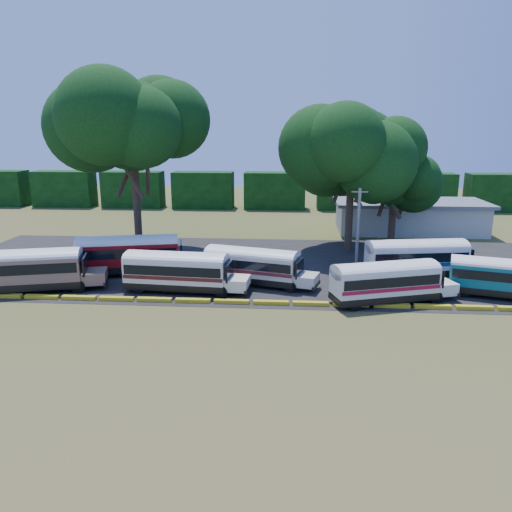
# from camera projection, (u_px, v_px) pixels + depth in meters

# --- Properties ---
(ground) EXTENTS (160.00, 160.00, 0.00)m
(ground) POSITION_uv_depth(u_px,v_px,m) (250.00, 309.00, 36.99)
(ground) COLOR #3D521B
(ground) RESTS_ON ground
(asphalt_strip) EXTENTS (64.00, 24.00, 0.02)m
(asphalt_strip) POSITION_uv_depth(u_px,v_px,m) (271.00, 266.00, 48.51)
(asphalt_strip) COLOR black
(asphalt_strip) RESTS_ON ground
(curb) EXTENTS (53.70, 0.45, 0.30)m
(curb) POSITION_uv_depth(u_px,v_px,m) (251.00, 302.00, 37.92)
(curb) COLOR gold
(curb) RESTS_ON ground
(terminal_building) EXTENTS (19.00, 9.00, 4.00)m
(terminal_building) POSITION_uv_depth(u_px,v_px,m) (409.00, 216.00, 64.17)
(terminal_building) COLOR beige
(terminal_building) RESTS_ON ground
(treeline_backdrop) EXTENTS (130.00, 4.00, 6.00)m
(treeline_backdrop) POSITION_uv_depth(u_px,v_px,m) (275.00, 191.00, 82.62)
(treeline_backdrop) COLOR black
(treeline_backdrop) RESTS_ON ground
(bus_beige) EXTENTS (11.09, 5.35, 3.54)m
(bus_beige) POSITION_uv_depth(u_px,v_px,m) (28.00, 268.00, 40.38)
(bus_beige) COLOR black
(bus_beige) RESTS_ON ground
(bus_red) EXTENTS (11.30, 5.12, 3.61)m
(bus_red) POSITION_uv_depth(u_px,v_px,m) (131.00, 252.00, 45.28)
(bus_red) COLOR black
(bus_red) RESTS_ON ground
(bus_cream_west) EXTENTS (10.30, 3.30, 3.33)m
(bus_cream_west) POSITION_uv_depth(u_px,v_px,m) (179.00, 270.00, 40.37)
(bus_cream_west) COLOR black
(bus_cream_west) RESTS_ON ground
(bus_cream_east) EXTENTS (9.99, 4.95, 3.19)m
(bus_cream_east) POSITION_uv_depth(u_px,v_px,m) (254.00, 264.00, 42.24)
(bus_cream_east) COLOR black
(bus_cream_east) RESTS_ON ground
(bus_white_red) EXTENTS (10.13, 5.34, 3.24)m
(bus_white_red) POSITION_uv_depth(u_px,v_px,m) (387.00, 280.00, 37.73)
(bus_white_red) COLOR black
(bus_white_red) RESTS_ON ground
(bus_white_blue) EXTENTS (10.90, 4.29, 3.49)m
(bus_white_blue) POSITION_uv_depth(u_px,v_px,m) (419.00, 256.00, 44.19)
(bus_white_blue) COLOR black
(bus_white_blue) RESTS_ON ground
(bus_teal) EXTENTS (9.83, 5.02, 3.14)m
(bus_teal) POSITION_uv_depth(u_px,v_px,m) (506.00, 276.00, 38.90)
(bus_teal) COLOR black
(bus_teal) RESTS_ON ground
(tree_west) EXTENTS (12.48, 12.48, 17.80)m
(tree_west) POSITION_uv_depth(u_px,v_px,m) (132.00, 126.00, 51.01)
(tree_west) COLOR #38271C
(tree_west) RESTS_ON ground
(tree_center) EXTENTS (11.34, 11.34, 15.42)m
(tree_center) POSITION_uv_depth(u_px,v_px,m) (353.00, 146.00, 52.40)
(tree_center) COLOR #38271C
(tree_center) RESTS_ON ground
(tree_east) EXTENTS (8.42, 8.42, 10.63)m
(tree_east) POSITION_uv_depth(u_px,v_px,m) (395.00, 179.00, 55.36)
(tree_east) COLOR #38271C
(tree_east) RESTS_ON ground
(utility_pole) EXTENTS (1.60, 0.30, 7.40)m
(utility_pole) POSITION_uv_depth(u_px,v_px,m) (358.00, 225.00, 48.98)
(utility_pole) COLOR gray
(utility_pole) RESTS_ON ground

